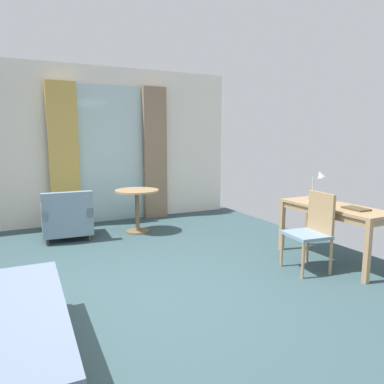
% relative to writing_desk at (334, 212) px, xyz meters
% --- Properties ---
extents(ground, '(6.53, 7.69, 0.10)m').
position_rel_writing_desk_xyz_m(ground, '(-2.60, 0.10, -0.70)').
color(ground, '#334C51').
extents(wall_back, '(6.13, 0.12, 2.89)m').
position_rel_writing_desk_xyz_m(wall_back, '(-2.60, 3.69, 0.80)').
color(wall_back, white).
rests_on(wall_back, ground).
extents(balcony_glass_door, '(1.28, 0.02, 2.55)m').
position_rel_writing_desk_xyz_m(balcony_glass_door, '(-1.98, 3.61, 0.62)').
color(balcony_glass_door, silver).
rests_on(balcony_glass_door, ground).
extents(curtain_panel_left, '(0.51, 0.10, 2.57)m').
position_rel_writing_desk_xyz_m(curtain_panel_left, '(-2.84, 3.51, 0.63)').
color(curtain_panel_left, tan).
rests_on(curtain_panel_left, ground).
extents(curtain_panel_right, '(0.46, 0.10, 2.57)m').
position_rel_writing_desk_xyz_m(curtain_panel_right, '(-1.12, 3.51, 0.63)').
color(curtain_panel_right, '#897056').
rests_on(curtain_panel_right, ground).
extents(writing_desk, '(0.59, 1.45, 0.74)m').
position_rel_writing_desk_xyz_m(writing_desk, '(0.00, 0.00, 0.00)').
color(writing_desk, tan).
rests_on(writing_desk, ground).
extents(desk_chair, '(0.48, 0.51, 0.95)m').
position_rel_writing_desk_xyz_m(desk_chair, '(-0.47, -0.10, -0.12)').
color(desk_chair, gray).
rests_on(desk_chair, ground).
extents(desk_lamp, '(0.21, 0.16, 0.44)m').
position_rel_writing_desk_xyz_m(desk_lamp, '(-0.02, 0.29, 0.38)').
color(desk_lamp, '#B7B2A8').
rests_on(desk_lamp, writing_desk).
extents(closed_book, '(0.21, 0.31, 0.02)m').
position_rel_writing_desk_xyz_m(closed_book, '(0.02, -0.30, 0.10)').
color(closed_book, brown).
rests_on(closed_book, writing_desk).
extents(armchair_by_window, '(0.78, 0.81, 0.79)m').
position_rel_writing_desk_xyz_m(armchair_by_window, '(-2.95, 2.65, -0.33)').
color(armchair_by_window, gray).
rests_on(armchair_by_window, ground).
extents(round_cafe_table, '(0.73, 0.73, 0.73)m').
position_rel_writing_desk_xyz_m(round_cafe_table, '(-1.82, 2.55, -0.11)').
color(round_cafe_table, tan).
rests_on(round_cafe_table, ground).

